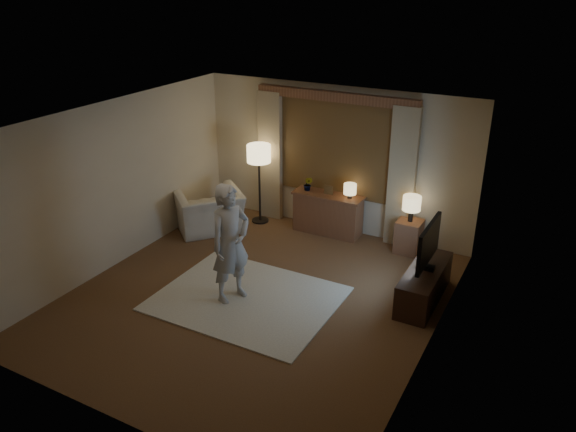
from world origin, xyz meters
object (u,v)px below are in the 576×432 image
Objects in this scene: sideboard at (328,215)px; tv_stand at (424,284)px; armchair at (209,211)px; person at (230,243)px; side_table at (409,236)px.

tv_stand is (2.15, -1.41, -0.10)m from sideboard.
armchair is 0.66× the size of person.
side_table is at bearing -14.30° from person.
sideboard is at bearing 146.64° from tv_stand.
armchair is at bearing 172.99° from tv_stand.
sideboard is at bearing 13.95° from person.
armchair is (-1.93, -0.91, 0.02)m from sideboard.
side_table is 3.22m from person.
person reaches higher than tv_stand.
tv_stand is at bearing -64.67° from side_table.
sideboard is 2.57m from tv_stand.
armchair is at bearing 63.21° from person.
person is at bearing 83.48° from armchair.
person is (-2.43, -1.25, 0.63)m from tv_stand.
tv_stand is (0.65, -1.36, -0.03)m from side_table.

